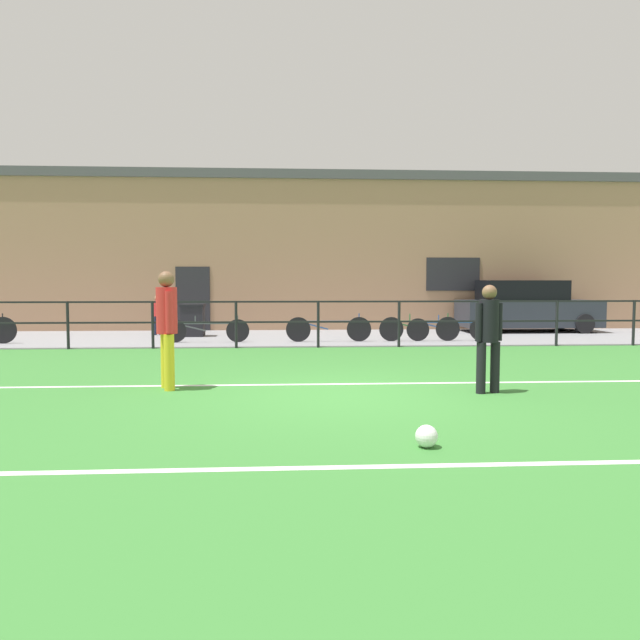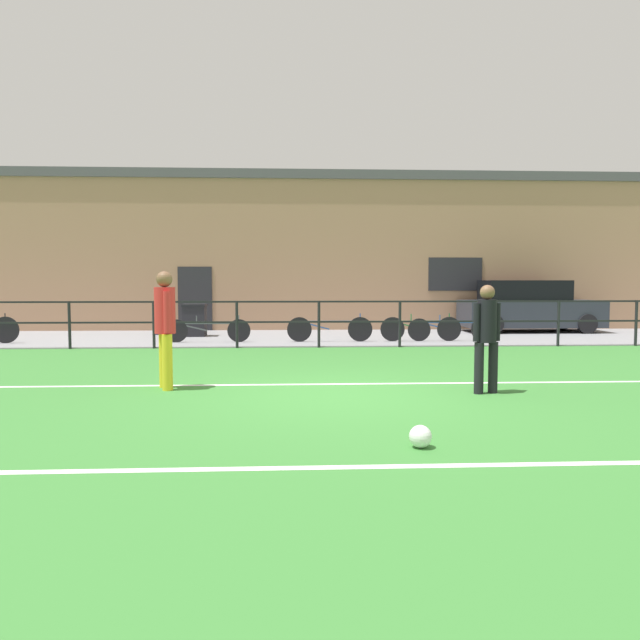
{
  "view_description": "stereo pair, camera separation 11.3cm",
  "coord_description": "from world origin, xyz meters",
  "px_view_note": "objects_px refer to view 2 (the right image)",
  "views": [
    {
      "loc": [
        -0.78,
        -8.24,
        1.62
      ],
      "look_at": [
        -0.07,
        4.08,
        0.8
      ],
      "focal_mm": 32.8,
      "sensor_mm": 36.0,
      "label": 1
    },
    {
      "loc": [
        -0.67,
        -8.25,
        1.62
      ],
      "look_at": [
        -0.07,
        4.08,
        0.8
      ],
      "focal_mm": 32.8,
      "sensor_mm": 36.0,
      "label": 2
    }
  ],
  "objects_px": {
    "bicycle_parked_3": "(330,329)",
    "bicycle_parked_4": "(207,330)",
    "player_goalkeeper": "(487,332)",
    "player_striker": "(165,322)",
    "spectator_child": "(159,313)",
    "bicycle_parked_1": "(451,329)",
    "trash_bin_0": "(195,320)",
    "soccer_ball_match": "(420,436)",
    "parked_car_red": "(528,307)",
    "bicycle_parked_0": "(421,329)"
  },
  "relations": [
    {
      "from": "bicycle_parked_3",
      "to": "bicycle_parked_4",
      "type": "height_order",
      "value": "bicycle_parked_3"
    },
    {
      "from": "player_goalkeeper",
      "to": "player_striker",
      "type": "xyz_separation_m",
      "value": [
        -4.71,
        0.58,
        0.11
      ]
    },
    {
      "from": "spectator_child",
      "to": "bicycle_parked_1",
      "type": "xyz_separation_m",
      "value": [
        8.22,
        -2.2,
        -0.35
      ]
    },
    {
      "from": "player_goalkeeper",
      "to": "bicycle_parked_3",
      "type": "bearing_deg",
      "value": -89.98
    },
    {
      "from": "bicycle_parked_3",
      "to": "trash_bin_0",
      "type": "height_order",
      "value": "trash_bin_0"
    },
    {
      "from": "bicycle_parked_1",
      "to": "bicycle_parked_4",
      "type": "bearing_deg",
      "value": 180.0
    },
    {
      "from": "player_goalkeeper",
      "to": "bicycle_parked_3",
      "type": "relative_size",
      "value": 0.69
    },
    {
      "from": "soccer_ball_match",
      "to": "bicycle_parked_3",
      "type": "height_order",
      "value": "bicycle_parked_3"
    },
    {
      "from": "player_goalkeeper",
      "to": "bicycle_parked_4",
      "type": "xyz_separation_m",
      "value": [
        -5.03,
        7.19,
        -0.55
      ]
    },
    {
      "from": "player_goalkeeper",
      "to": "parked_car_red",
      "type": "relative_size",
      "value": 0.37
    },
    {
      "from": "player_goalkeeper",
      "to": "player_striker",
      "type": "bearing_deg",
      "value": -21.12
    },
    {
      "from": "player_striker",
      "to": "trash_bin_0",
      "type": "distance_m",
      "value": 8.41
    },
    {
      "from": "bicycle_parked_3",
      "to": "bicycle_parked_0",
      "type": "bearing_deg",
      "value": 0.0
    },
    {
      "from": "player_goalkeeper",
      "to": "bicycle_parked_1",
      "type": "height_order",
      "value": "player_goalkeeper"
    },
    {
      "from": "soccer_ball_match",
      "to": "bicycle_parked_4",
      "type": "xyz_separation_m",
      "value": [
        -3.47,
        9.9,
        0.23
      ]
    },
    {
      "from": "player_goalkeeper",
      "to": "trash_bin_0",
      "type": "relative_size",
      "value": 1.66
    },
    {
      "from": "soccer_ball_match",
      "to": "parked_car_red",
      "type": "relative_size",
      "value": 0.05
    },
    {
      "from": "bicycle_parked_1",
      "to": "spectator_child",
      "type": "bearing_deg",
      "value": 165.04
    },
    {
      "from": "bicycle_parked_1",
      "to": "bicycle_parked_4",
      "type": "relative_size",
      "value": 1.04
    },
    {
      "from": "player_striker",
      "to": "bicycle_parked_3",
      "type": "xyz_separation_m",
      "value": [
        2.91,
        6.61,
        -0.65
      ]
    },
    {
      "from": "spectator_child",
      "to": "trash_bin_0",
      "type": "distance_m",
      "value": 1.23
    },
    {
      "from": "bicycle_parked_4",
      "to": "soccer_ball_match",
      "type": "bearing_deg",
      "value": -70.67
    },
    {
      "from": "soccer_ball_match",
      "to": "trash_bin_0",
      "type": "bearing_deg",
      "value": 109.35
    },
    {
      "from": "player_striker",
      "to": "bicycle_parked_4",
      "type": "xyz_separation_m",
      "value": [
        -0.32,
        6.61,
        -0.67
      ]
    },
    {
      "from": "trash_bin_0",
      "to": "player_goalkeeper",
      "type": "bearing_deg",
      "value": -57.69
    },
    {
      "from": "soccer_ball_match",
      "to": "bicycle_parked_0",
      "type": "xyz_separation_m",
      "value": [
        2.21,
        9.9,
        0.25
      ]
    },
    {
      "from": "bicycle_parked_0",
      "to": "bicycle_parked_3",
      "type": "height_order",
      "value": "bicycle_parked_3"
    },
    {
      "from": "parked_car_red",
      "to": "bicycle_parked_0",
      "type": "height_order",
      "value": "parked_car_red"
    },
    {
      "from": "bicycle_parked_0",
      "to": "bicycle_parked_3",
      "type": "xyz_separation_m",
      "value": [
        -2.45,
        0.0,
        0.0
      ]
    },
    {
      "from": "trash_bin_0",
      "to": "spectator_child",
      "type": "bearing_deg",
      "value": 157.59
    },
    {
      "from": "bicycle_parked_1",
      "to": "bicycle_parked_0",
      "type": "bearing_deg",
      "value": 180.0
    },
    {
      "from": "bicycle_parked_4",
      "to": "player_goalkeeper",
      "type": "bearing_deg",
      "value": -55.03
    },
    {
      "from": "soccer_ball_match",
      "to": "bicycle_parked_4",
      "type": "height_order",
      "value": "bicycle_parked_4"
    },
    {
      "from": "player_goalkeeper",
      "to": "parked_car_red",
      "type": "bearing_deg",
      "value": -129.41
    },
    {
      "from": "parked_car_red",
      "to": "bicycle_parked_1",
      "type": "xyz_separation_m",
      "value": [
        -3.28,
        -2.8,
        -0.45
      ]
    },
    {
      "from": "player_goalkeeper",
      "to": "bicycle_parked_3",
      "type": "distance_m",
      "value": 7.43
    },
    {
      "from": "bicycle_parked_0",
      "to": "trash_bin_0",
      "type": "height_order",
      "value": "trash_bin_0"
    },
    {
      "from": "spectator_child",
      "to": "bicycle_parked_3",
      "type": "height_order",
      "value": "spectator_child"
    },
    {
      "from": "bicycle_parked_1",
      "to": "bicycle_parked_3",
      "type": "relative_size",
      "value": 1.03
    },
    {
      "from": "player_goalkeeper",
      "to": "bicycle_parked_0",
      "type": "distance_m",
      "value": 7.24
    },
    {
      "from": "bicycle_parked_0",
      "to": "bicycle_parked_3",
      "type": "distance_m",
      "value": 2.45
    },
    {
      "from": "player_goalkeeper",
      "to": "player_striker",
      "type": "height_order",
      "value": "player_striker"
    },
    {
      "from": "spectator_child",
      "to": "parked_car_red",
      "type": "height_order",
      "value": "parked_car_red"
    },
    {
      "from": "parked_car_red",
      "to": "bicycle_parked_1",
      "type": "height_order",
      "value": "parked_car_red"
    },
    {
      "from": "soccer_ball_match",
      "to": "bicycle_parked_1",
      "type": "relative_size",
      "value": 0.09
    },
    {
      "from": "bicycle_parked_1",
      "to": "trash_bin_0",
      "type": "height_order",
      "value": "trash_bin_0"
    },
    {
      "from": "player_goalkeeper",
      "to": "bicycle_parked_1",
      "type": "xyz_separation_m",
      "value": [
        1.46,
        7.19,
        -0.55
      ]
    },
    {
      "from": "spectator_child",
      "to": "trash_bin_0",
      "type": "bearing_deg",
      "value": 150.94
    },
    {
      "from": "spectator_child",
      "to": "bicycle_parked_0",
      "type": "relative_size",
      "value": 0.54
    },
    {
      "from": "soccer_ball_match",
      "to": "trash_bin_0",
      "type": "relative_size",
      "value": 0.23
    }
  ]
}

